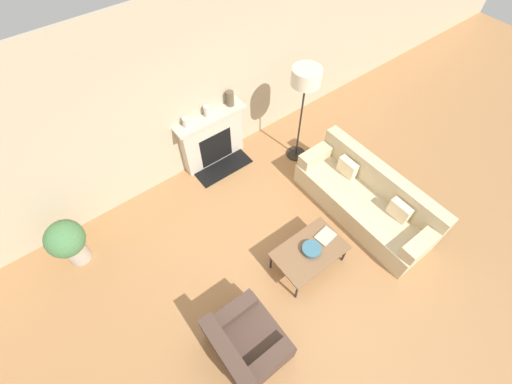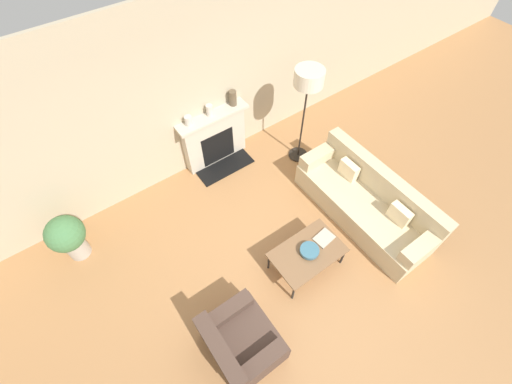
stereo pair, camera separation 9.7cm
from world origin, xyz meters
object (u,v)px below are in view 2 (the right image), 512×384
at_px(potted_plant, 67,236).
at_px(fireplace, 215,139).
at_px(coffee_table, 308,253).
at_px(mantel_vase_center_left, 210,110).
at_px(mantel_vase_center_right, 233,98).
at_px(armchair_near, 240,343).
at_px(floor_lamp, 308,85).
at_px(book, 324,238).
at_px(couch, 366,202).
at_px(bowl, 309,251).
at_px(mantel_vase_left, 188,121).

bearing_deg(potted_plant, fireplace, 9.05).
xyz_separation_m(coffee_table, potted_plant, (-2.59, 2.10, 0.10)).
height_order(mantel_vase_center_left, potted_plant, mantel_vase_center_left).
xyz_separation_m(fireplace, mantel_vase_center_right, (0.42, 0.02, 0.65)).
relative_size(armchair_near, potted_plant, 1.07).
height_order(fireplace, potted_plant, fireplace).
bearing_deg(mantel_vase_center_left, armchair_near, -116.05).
xyz_separation_m(coffee_table, floor_lamp, (1.31, 1.73, 1.15)).
bearing_deg(floor_lamp, book, -120.23).
distance_m(fireplace, mantel_vase_center_right, 0.77).
bearing_deg(coffee_table, mantel_vase_center_left, 88.90).
xyz_separation_m(couch, bowl, (-1.32, -0.17, 0.15)).
xyz_separation_m(fireplace, floor_lamp, (1.24, -0.80, 1.04)).
bearing_deg(bowl, mantel_vase_center_left, 89.19).
height_order(coffee_table, potted_plant, potted_plant).
bearing_deg(mantel_vase_left, potted_plant, -169.01).
distance_m(fireplace, floor_lamp, 1.81).
relative_size(mantel_vase_left, potted_plant, 0.19).
xyz_separation_m(armchair_near, mantel_vase_center_right, (1.88, 2.95, 0.87)).
height_order(mantel_vase_left, mantel_vase_center_left, mantel_vase_center_left).
xyz_separation_m(bowl, book, (0.31, 0.04, -0.03)).
relative_size(fireplace, mantel_vase_left, 8.03).
distance_m(book, mantel_vase_left, 2.68).
distance_m(couch, floor_lamp, 1.99).
height_order(bowl, mantel_vase_left, mantel_vase_left).
height_order(couch, mantel_vase_left, mantel_vase_left).
distance_m(coffee_table, floor_lamp, 2.46).
bearing_deg(floor_lamp, armchair_near, -141.74).
bearing_deg(coffee_table, couch, 6.62).
bearing_deg(armchair_near, coffee_table, -73.86).
distance_m(mantel_vase_left, mantel_vase_center_left, 0.38).
height_order(couch, mantel_vase_center_right, mantel_vase_center_right).
bearing_deg(mantel_vase_left, floor_lamp, -26.36).
bearing_deg(mantel_vase_left, coffee_table, -82.58).
distance_m(coffee_table, mantel_vase_center_left, 2.65).
bearing_deg(mantel_vase_left, mantel_vase_center_left, 0.00).
distance_m(bowl, mantel_vase_center_right, 2.69).
xyz_separation_m(bowl, mantel_vase_left, (-0.34, 2.56, 0.64)).
bearing_deg(book, mantel_vase_center_left, 89.23).
height_order(bowl, mantel_vase_center_right, mantel_vase_center_right).
distance_m(fireplace, potted_plant, 2.69).
bearing_deg(potted_plant, mantel_vase_center_right, 8.12).
bearing_deg(floor_lamp, mantel_vase_center_left, 147.20).
bearing_deg(book, floor_lamp, 52.82).
xyz_separation_m(mantel_vase_center_left, mantel_vase_center_right, (0.44, 0.00, 0.03)).
distance_m(armchair_near, potted_plant, 2.79).
bearing_deg(armchair_near, book, -75.87).
distance_m(armchair_near, bowl, 1.47).
relative_size(book, mantel_vase_left, 1.90).
bearing_deg(mantel_vase_center_right, potted_plant, -171.88).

